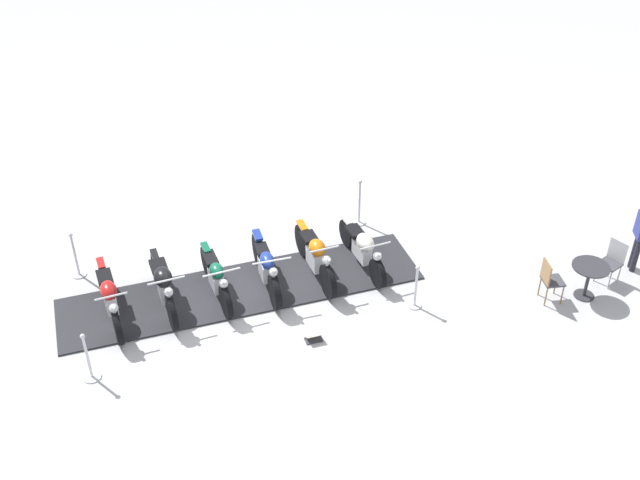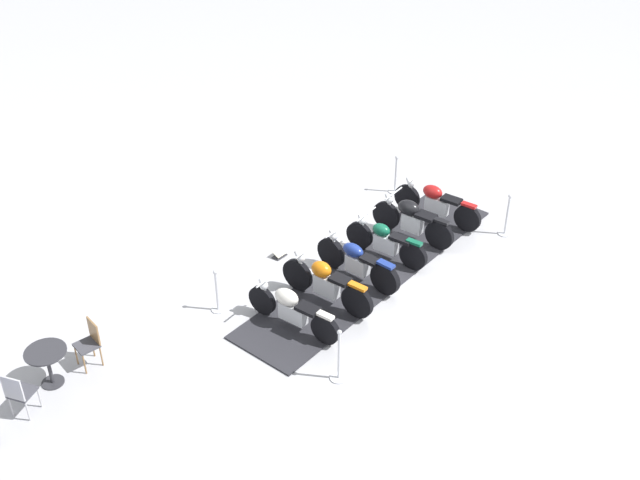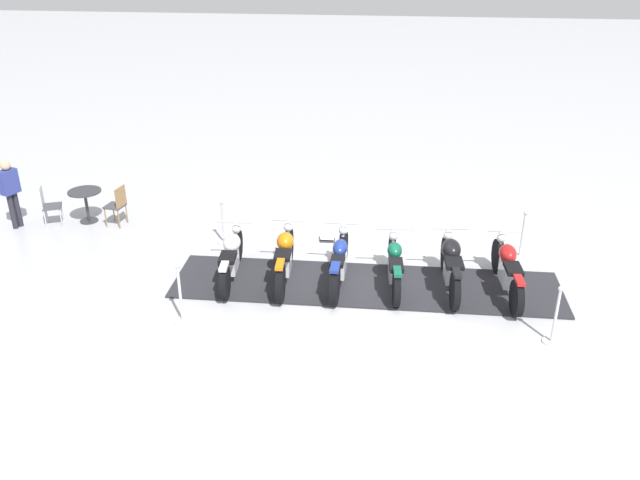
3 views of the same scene
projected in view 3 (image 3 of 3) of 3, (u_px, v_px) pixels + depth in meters
ground_plane at (366, 286)px, 12.82m from camera, size 80.00×80.00×0.00m
display_platform at (366, 285)px, 12.81m from camera, size 7.47×1.77×0.04m
motorcycle_maroon at (507, 268)px, 12.38m from camera, size 0.60×2.32×0.98m
motorcycle_black at (451, 263)px, 12.46m from camera, size 0.71×2.14×1.02m
motorcycle_forest at (394, 265)px, 12.58m from camera, size 0.75×2.07×0.96m
motorcycle_navy at (339, 262)px, 12.67m from camera, size 0.78×2.19×1.02m
motorcycle_copper at (285, 257)px, 12.75m from camera, size 0.61×2.25×1.05m
motorcycle_cream at (232, 256)px, 12.88m from camera, size 0.68×2.20×0.93m
stanchion_right_rear at (223, 228)px, 14.37m from camera, size 0.29×0.29×1.01m
stanchion_left_rear at (181, 303)px, 11.53m from camera, size 0.33×0.33×1.15m
stanchion_right_front at (521, 242)px, 13.80m from camera, size 0.33×0.33×1.04m
stanchion_left_front at (554, 323)px, 10.95m from camera, size 0.30×0.30×1.08m
info_placard at (327, 239)px, 14.58m from camera, size 0.33×0.21×0.18m
cafe_table at (86, 199)px, 15.31m from camera, size 0.75×0.75×0.77m
cafe_chair_near_table at (48, 204)px, 15.13m from camera, size 0.52×0.52×0.96m
cafe_chair_across_table at (117, 203)px, 15.12m from camera, size 0.46×0.46×0.95m
bystander_person at (10, 188)px, 14.85m from camera, size 0.36×0.45×1.61m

